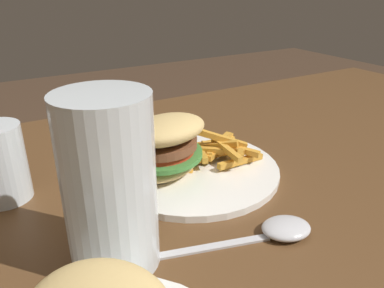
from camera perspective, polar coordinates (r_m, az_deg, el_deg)
meal_plate_near at (r=0.56m, az=-2.30°, el=-1.65°), size 0.27×0.27×0.11m
beer_glass at (r=0.37m, az=-12.42°, el=-6.46°), size 0.09×0.09×0.18m
juice_glass at (r=0.55m, az=-27.25°, el=-3.05°), size 0.07×0.07×0.16m
spoon at (r=0.46m, az=13.48°, el=-12.67°), size 0.19×0.08×0.02m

